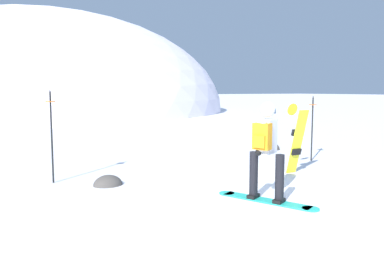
# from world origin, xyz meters

# --- Properties ---
(ground_plane) EXTENTS (300.00, 300.00, 0.00)m
(ground_plane) POSITION_xyz_m (0.00, 0.00, 0.00)
(ground_plane) COLOR white
(ridge_peak_main) EXTENTS (31.21, 28.09, 17.42)m
(ridge_peak_main) POSITION_xyz_m (0.44, 29.94, 0.00)
(ridge_peak_main) COLOR white
(ridge_peak_main) RESTS_ON ground
(snowboarder_main) EXTENTS (0.95, 1.69, 1.71)m
(snowboarder_main) POSITION_xyz_m (-0.36, -0.15, 0.92)
(snowboarder_main) COLOR #23B7A3
(snowboarder_main) RESTS_ON ground
(spare_snowboard) EXTENTS (0.28, 0.42, 1.62)m
(spare_snowboard) POSITION_xyz_m (1.66, 1.18, 0.82)
(spare_snowboard) COLOR yellow
(spare_snowboard) RESTS_ON ground
(piste_marker_near) EXTENTS (0.20, 0.20, 1.78)m
(piste_marker_near) POSITION_xyz_m (3.21, 2.18, 1.02)
(piste_marker_near) COLOR black
(piste_marker_near) RESTS_ON ground
(piste_marker_far) EXTENTS (0.20, 0.20, 1.95)m
(piste_marker_far) POSITION_xyz_m (-3.34, 3.01, 1.11)
(piste_marker_far) COLOR black
(piste_marker_far) RESTS_ON ground
(rock_dark) EXTENTS (0.59, 0.50, 0.41)m
(rock_dark) POSITION_xyz_m (-2.41, 2.27, 0.00)
(rock_dark) COLOR #4C4742
(rock_dark) RESTS_ON ground
(rock_mid) EXTENTS (0.72, 0.61, 0.50)m
(rock_mid) POSITION_xyz_m (3.49, 4.23, 0.00)
(rock_mid) COLOR #4C4742
(rock_mid) RESTS_ON ground
(rock_small) EXTENTS (0.74, 0.63, 0.52)m
(rock_small) POSITION_xyz_m (4.36, 5.58, 0.00)
(rock_small) COLOR #282628
(rock_small) RESTS_ON ground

